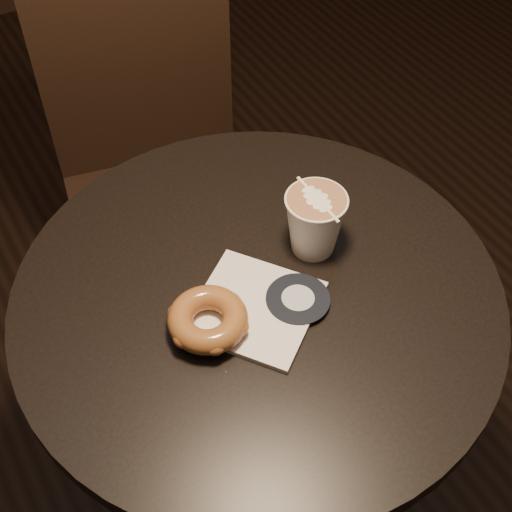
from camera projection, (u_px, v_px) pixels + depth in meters
name	position (u px, v px, depth m)	size (l,w,h in m)	color
cafe_table	(257.00, 365.00, 1.16)	(0.70, 0.70, 0.75)	black
chair	(153.00, 147.00, 1.50)	(0.47, 0.47, 1.00)	black
pastry_bag	(255.00, 308.00, 0.98)	(0.16, 0.16, 0.01)	white
doughnut	(208.00, 319.00, 0.94)	(0.11, 0.11, 0.03)	brown
latte_cup	(315.00, 223.00, 1.02)	(0.09, 0.09, 0.10)	white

